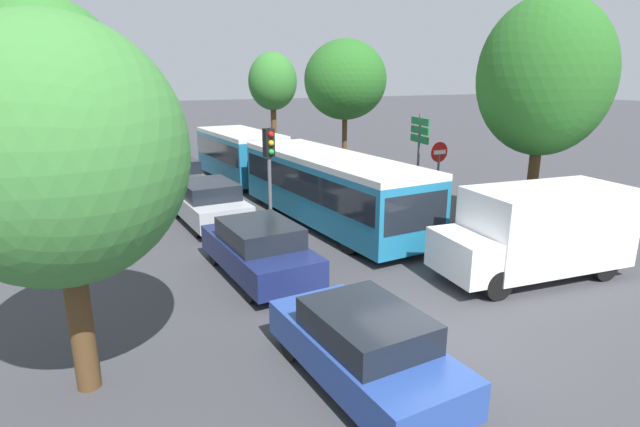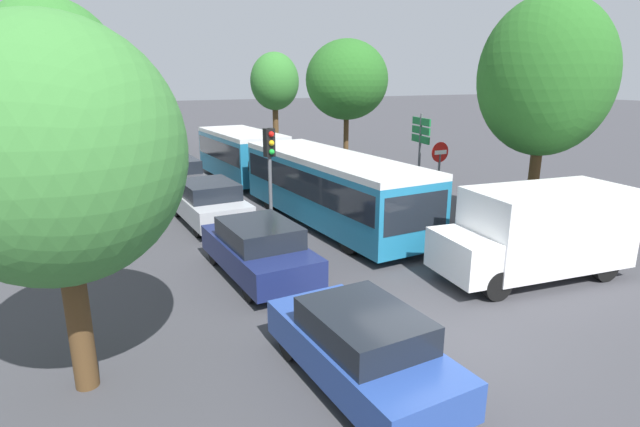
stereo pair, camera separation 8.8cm
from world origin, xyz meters
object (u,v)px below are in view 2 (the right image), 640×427
at_px(queued_car_navy, 259,249).
at_px(queued_car_blue, 361,347).
at_px(articulated_bus, 287,169).
at_px(direction_sign_post, 420,140).
at_px(tree_left_far, 62,88).
at_px(queued_car_graphite, 176,176).
at_px(queued_car_silver, 209,202).
at_px(tree_left_mid, 52,74).
at_px(white_van, 539,230).
at_px(tree_right_near, 547,81).
at_px(city_bus_rear, 134,129).
at_px(no_entry_sign, 439,169).
at_px(tree_left_near, 55,154).
at_px(tree_right_far, 275,82).
at_px(traffic_light, 270,157).
at_px(tree_right_mid, 346,82).
at_px(tree_left_distant, 59,81).

bearing_deg(queued_car_navy, queued_car_blue, 176.79).
distance_m(articulated_bus, direction_sign_post, 5.40).
bearing_deg(tree_left_far, queued_car_blue, -78.34).
relative_size(queued_car_navy, queued_car_graphite, 0.95).
relative_size(queued_car_silver, queued_car_graphite, 0.98).
relative_size(queued_car_silver, tree_left_mid, 0.60).
xyz_separation_m(queued_car_graphite, white_van, (6.32, -13.83, 0.47)).
bearing_deg(tree_right_near, city_bus_rear, 108.69).
xyz_separation_m(queued_car_blue, no_entry_sign, (7.44, 7.14, 1.18)).
relative_size(tree_left_near, tree_right_far, 0.91).
relative_size(queued_car_silver, tree_right_far, 0.67).
bearing_deg(queued_car_navy, no_entry_sign, -77.51).
height_order(queued_car_silver, no_entry_sign, no_entry_sign).
bearing_deg(queued_car_blue, direction_sign_post, -43.76).
height_order(articulated_bus, city_bus_rear, city_bus_rear).
bearing_deg(white_van, no_entry_sign, -94.26).
distance_m(queued_car_blue, tree_left_far, 19.82).
xyz_separation_m(queued_car_navy, tree_right_far, (8.69, 20.56, 3.86)).
relative_size(no_entry_sign, tree_left_far, 0.39).
height_order(direction_sign_post, tree_left_mid, tree_left_mid).
bearing_deg(tree_right_far, traffic_light, -112.25).
distance_m(tree_left_near, tree_right_mid, 19.03).
relative_size(city_bus_rear, white_van, 2.26).
relative_size(queued_car_graphite, white_van, 0.86).
distance_m(articulated_bus, queued_car_graphite, 5.30).
distance_m(traffic_light, tree_right_mid, 10.34).
distance_m(queued_car_blue, tree_right_mid, 18.66).
bearing_deg(queued_car_navy, tree_left_near, 125.19).
relative_size(queued_car_navy, tree_right_near, 0.58).
xyz_separation_m(direction_sign_post, tree_left_far, (-12.28, 9.64, 1.92)).
bearing_deg(tree_right_near, tree_right_far, 90.61).
relative_size(articulated_bus, tree_right_near, 2.23).
distance_m(direction_sign_post, tree_left_distant, 21.57).
relative_size(tree_left_mid, tree_left_distant, 1.00).
bearing_deg(no_entry_sign, queued_car_silver, -114.95).
relative_size(queued_car_silver, tree_right_near, 0.60).
relative_size(tree_right_near, tree_right_far, 1.12).
distance_m(city_bus_rear, tree_left_mid, 19.90).
xyz_separation_m(articulated_bus, city_bus_rear, (-3.64, 18.53, 0.07)).
bearing_deg(queued_car_navy, white_van, -119.06).
xyz_separation_m(no_entry_sign, tree_left_distant, (-11.47, 19.81, 2.84)).
bearing_deg(tree_left_near, queued_car_silver, 63.28).
height_order(queued_car_graphite, tree_right_far, tree_right_far).
height_order(traffic_light, tree_right_far, tree_right_far).
bearing_deg(no_entry_sign, queued_car_blue, -46.18).
height_order(queued_car_navy, no_entry_sign, no_entry_sign).
distance_m(city_bus_rear, tree_left_distant, 6.43).
height_order(traffic_light, tree_right_mid, tree_right_mid).
xyz_separation_m(queued_car_blue, direction_sign_post, (8.34, 9.41, 1.88)).
distance_m(queued_car_silver, traffic_light, 3.01).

